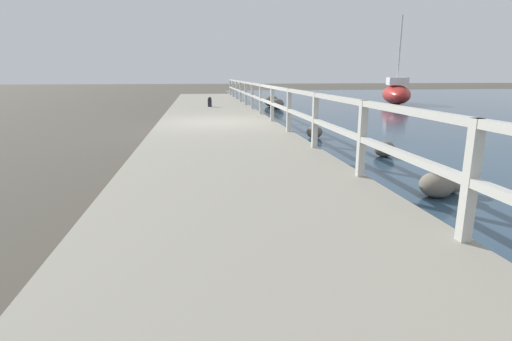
{
  "coord_description": "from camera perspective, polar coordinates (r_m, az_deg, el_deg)",
  "views": [
    {
      "loc": [
        -0.57,
        -12.23,
        1.67
      ],
      "look_at": [
        0.87,
        -2.23,
        -0.77
      ],
      "focal_mm": 28.0,
      "sensor_mm": 36.0,
      "label": 1
    }
  ],
  "objects": [
    {
      "name": "boulder_mid_strip",
      "position": [
        19.82,
        3.03,
        9.48
      ],
      "size": [
        0.68,
        0.61,
        0.51
      ],
      "color": "#666056",
      "rests_on": "ground"
    },
    {
      "name": "boulder_water_edge",
      "position": [
        8.71,
        17.89,
        2.95
      ],
      "size": [
        0.43,
        0.39,
        0.32
      ],
      "color": "#666056",
      "rests_on": "ground"
    },
    {
      "name": "boulder_downstream",
      "position": [
        10.85,
        8.35,
        5.46
      ],
      "size": [
        0.43,
        0.39,
        0.32
      ],
      "color": "#666056",
      "rests_on": "ground"
    },
    {
      "name": "boulder_far_strip",
      "position": [
        6.4,
        25.95,
        -1.54
      ],
      "size": [
        0.41,
        0.37,
        0.31
      ],
      "color": "gray",
      "rests_on": "ground"
    },
    {
      "name": "sailboat_red",
      "position": [
        24.52,
        19.4,
        10.41
      ],
      "size": [
        2.84,
        4.55,
        4.81
      ],
      "rotation": [
        0.0,
        0.0,
        -0.35
      ],
      "color": "red",
      "rests_on": "water_surface"
    },
    {
      "name": "boulder_near_dock",
      "position": [
        21.38,
        2.2,
        9.89
      ],
      "size": [
        0.77,
        0.69,
        0.57
      ],
      "color": "#666056",
      "rests_on": "ground"
    },
    {
      "name": "boulder_upstream",
      "position": [
        6.08,
        24.42,
        -1.87
      ],
      "size": [
        0.48,
        0.43,
        0.36
      ],
      "color": "slate",
      "rests_on": "ground"
    },
    {
      "name": "railing",
      "position": [
        12.46,
        2.35,
        10.36
      ],
      "size": [
        0.1,
        32.5,
        1.07
      ],
      "color": "beige",
      "rests_on": "dock_walkway"
    },
    {
      "name": "dock_walkway",
      "position": [
        12.35,
        -5.52,
        6.34
      ],
      "size": [
        3.6,
        36.0,
        0.25
      ],
      "color": "gray",
      "rests_on": "ground"
    },
    {
      "name": "ground_plane",
      "position": [
        12.36,
        -5.51,
        5.77
      ],
      "size": [
        120.0,
        120.0,
        0.0
      ],
      "primitive_type": "plane",
      "color": "#4C473D"
    },
    {
      "name": "mooring_bollard",
      "position": [
        18.25,
        -6.63,
        9.72
      ],
      "size": [
        0.18,
        0.18,
        0.43
      ],
      "color": "black",
      "rests_on": "dock_walkway"
    }
  ]
}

